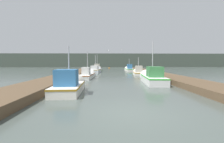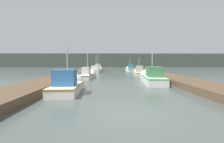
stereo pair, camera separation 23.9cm
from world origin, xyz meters
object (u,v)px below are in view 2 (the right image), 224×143
fishing_boat_5 (130,69)px  channel_buoy (110,68)px  mooring_piling_1 (142,71)px  fishing_boat_6 (98,68)px  seagull_1 (109,51)px  mooring_piling_0 (132,67)px  fishing_boat_0 (69,85)px  fishing_boat_4 (96,70)px  fishing_boat_1 (151,77)px  seagull_lead (122,50)px  fishing_boat_3 (139,72)px  fishing_boat_2 (88,75)px

fishing_boat_5 → channel_buoy: (-4.38, 12.46, -0.29)m
mooring_piling_1 → fishing_boat_5: bearing=97.1°
mooring_piling_1 → channel_buoy: (-5.39, 20.50, -0.37)m
fishing_boat_6 → channel_buoy: (3.09, 8.20, -0.33)m
seagull_1 → mooring_piling_0: bearing=-147.4°
channel_buoy → seagull_1: 21.26m
fishing_boat_0 → fishing_boat_4: bearing=87.2°
fishing_boat_1 → fishing_boat_4: 16.29m
fishing_boat_0 → channel_buoy: (3.00, 35.91, -0.32)m
fishing_boat_6 → fishing_boat_1: bearing=-73.1°
mooring_piling_1 → fishing_boat_6: bearing=124.6°
fishing_boat_1 → fishing_boat_5: fishing_boat_1 is taller
fishing_boat_1 → mooring_piling_1: 10.95m
fishing_boat_0 → seagull_lead: size_ratio=9.08×
fishing_boat_1 → fishing_boat_3: bearing=91.8°
fishing_boat_1 → fishing_boat_2: (-7.04, 4.52, -0.11)m
fishing_boat_1 → channel_buoy: size_ratio=6.45×
fishing_boat_5 → fishing_boat_6: fishing_boat_6 is taller
seagull_lead → fishing_boat_2: bearing=3.0°
fishing_boat_6 → mooring_piling_0: 8.69m
fishing_boat_2 → channel_buoy: 27.01m
fishing_boat_0 → mooring_piling_0: 29.72m
fishing_boat_0 → seagull_lead: (5.12, 16.57, 3.71)m
fishing_boat_6 → channel_buoy: bearing=69.1°
fishing_boat_1 → channel_buoy: fishing_boat_1 is taller
fishing_boat_3 → seagull_lead: size_ratio=9.12×
fishing_boat_5 → channel_buoy: fishing_boat_5 is taller
fishing_boat_1 → seagull_lead: seagull_lead is taller
fishing_boat_5 → mooring_piling_0: 5.15m
fishing_boat_5 → fishing_boat_6: bearing=149.6°
fishing_boat_0 → fishing_boat_6: (-0.09, 27.71, 0.01)m
fishing_boat_3 → fishing_boat_6: fishing_boat_6 is taller
fishing_boat_4 → fishing_boat_6: fishing_boat_6 is taller
fishing_boat_6 → mooring_piling_0: fishing_boat_6 is taller
fishing_boat_3 → mooring_piling_1: 2.04m
fishing_boat_6 → seagull_1: 13.48m
channel_buoy → fishing_boat_2: bearing=-96.3°
seagull_lead → seagull_1: seagull_lead is taller
mooring_piling_0 → channel_buoy: size_ratio=1.22×
channel_buoy → seagull_lead: seagull_lead is taller
fishing_boat_3 → mooring_piling_1: fishing_boat_3 is taller
fishing_boat_1 → fishing_boat_4: (-6.88, 14.76, -0.07)m
fishing_boat_0 → mooring_piling_0: fishing_boat_0 is taller
fishing_boat_1 → fishing_boat_6: size_ratio=1.17×
fishing_boat_6 → mooring_piling_1: fishing_boat_6 is taller
fishing_boat_4 → mooring_piling_0: 12.41m
mooring_piling_0 → fishing_boat_1: bearing=-93.6°
fishing_boat_6 → seagull_lead: 12.84m
seagull_1 → fishing_boat_2: bearing=31.9°
mooring_piling_1 → mooring_piling_0: bearing=89.2°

